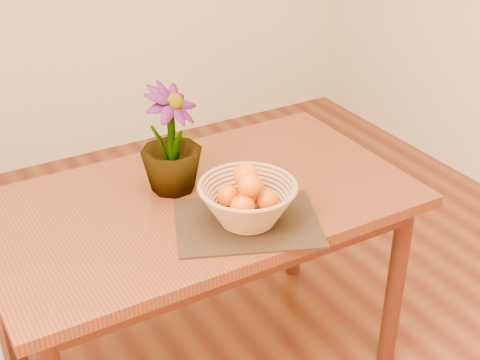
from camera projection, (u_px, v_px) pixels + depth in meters
table at (200, 219)px, 2.24m from camera, size 1.40×0.80×0.75m
placemat at (247, 222)px, 2.06m from camera, size 0.53×0.47×0.01m
wicker_basket at (248, 205)px, 2.03m from camera, size 0.30×0.30×0.12m
orange_pile at (248, 192)px, 2.01m from camera, size 0.16×0.16×0.13m
potted_plant at (171, 140)px, 2.16m from camera, size 0.28×0.28×0.36m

